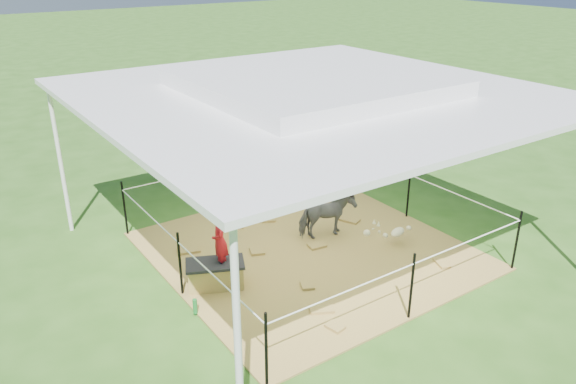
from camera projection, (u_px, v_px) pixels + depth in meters
ground at (309, 251)px, 9.22m from camera, size 90.00×90.00×0.00m
hay_patch at (309, 250)px, 9.22m from camera, size 4.60×4.60×0.03m
canopy_tent at (311, 89)px, 8.17m from camera, size 6.30×6.30×2.90m
rope_fence at (309, 216)px, 8.97m from camera, size 4.54×4.54×1.00m
straw_bale at (216, 275)px, 8.15m from camera, size 0.88×0.68×0.35m
dark_cloth at (215, 264)px, 8.07m from camera, size 0.94×0.74×0.04m
woman at (220, 234)px, 7.95m from camera, size 0.35×0.41×0.94m
green_bottle at (195, 306)px, 7.55m from camera, size 0.08×0.08×0.22m
pony at (327, 216)px, 9.48m from camera, size 1.01×0.61×0.80m
pink_hat at (328, 191)px, 9.30m from camera, size 0.25×0.25×0.11m
foal at (398, 231)px, 9.29m from camera, size 1.01×0.75×0.50m
trash_barrel at (300, 107)px, 15.88m from camera, size 0.77×0.77×0.98m
picnic_table_near at (179, 107)px, 16.49m from camera, size 1.74×1.27×0.71m
picnic_table_far at (266, 87)px, 18.72m from camera, size 2.10×1.70×0.78m
distant_person at (209, 101)px, 16.44m from camera, size 0.60×0.53×1.03m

